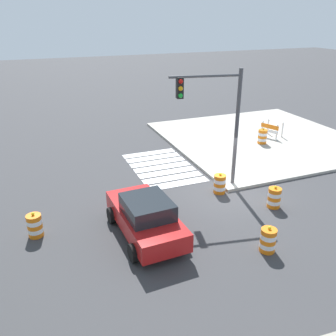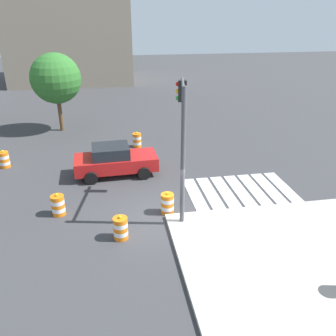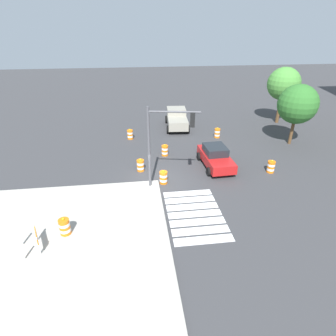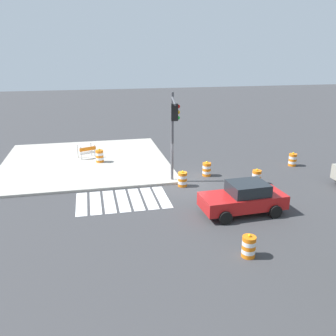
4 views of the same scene
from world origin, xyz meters
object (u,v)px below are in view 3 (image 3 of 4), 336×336
object	(u,v)px
pickup_truck	(177,118)
traffic_barrel_lane_center	(140,165)
traffic_barrel_near_corner	(165,150)
construction_barricade	(33,239)
traffic_barrel_median_near	(163,177)
traffic_barrel_median_far	(130,134)
traffic_barrel_crosswalk_end	(271,167)
sports_car	(215,157)
traffic_barrel_far_curb	(217,133)
traffic_barrel_on_sidewalk	(65,227)
street_tree_streetside_near	(298,104)
street_tree_streetside_mid	(284,84)
traffic_light_pole	(167,134)

from	to	relation	value
pickup_truck	traffic_barrel_lane_center	xyz separation A→B (m)	(9.78, -4.33, -0.52)
traffic_barrel_near_corner	construction_barricade	distance (m)	12.87
traffic_barrel_median_near	traffic_barrel_median_far	distance (m)	9.16
pickup_truck	traffic_barrel_crosswalk_end	world-z (taller)	pickup_truck
pickup_truck	construction_barricade	xyz separation A→B (m)	(17.55, -9.84, -0.25)
traffic_barrel_near_corner	construction_barricade	size ratio (longest dim) A/B	0.71
sports_car	traffic_barrel_median_far	size ratio (longest dim) A/B	4.29
traffic_barrel_far_curb	traffic_barrel_on_sidewalk	world-z (taller)	traffic_barrel_on_sidewalk
sports_car	traffic_barrel_crosswalk_end	distance (m)	4.21
traffic_barrel_crosswalk_end	street_tree_streetside_near	xyz separation A→B (m)	(-5.13, 4.37, 3.29)
traffic_barrel_on_sidewalk	traffic_barrel_crosswalk_end	bearing A→B (deg)	110.99
sports_car	traffic_barrel_median_far	bearing A→B (deg)	-135.73
traffic_barrel_crosswalk_end	traffic_barrel_far_curb	bearing A→B (deg)	-165.53
sports_car	traffic_barrel_median_near	distance (m)	4.83
sports_car	street_tree_streetside_near	xyz separation A→B (m)	(-3.63, 8.28, 2.93)
street_tree_streetside_near	traffic_barrel_median_far	bearing A→B (deg)	-101.97
street_tree_streetside_mid	sports_car	bearing A→B (deg)	-45.95
traffic_barrel_crosswalk_end	traffic_barrel_on_sidewalk	bearing A→B (deg)	-69.01
street_tree_streetside_mid	traffic_barrel_far_curb	bearing A→B (deg)	-65.64
sports_car	traffic_barrel_crosswalk_end	size ratio (longest dim) A/B	4.29
construction_barricade	street_tree_streetside_near	distance (m)	22.94
traffic_barrel_crosswalk_end	traffic_barrel_far_curb	distance (m)	7.84
traffic_barrel_lane_center	construction_barricade	distance (m)	9.52
traffic_barrel_near_corner	construction_barricade	xyz separation A→B (m)	(10.31, -7.69, 0.27)
pickup_truck	traffic_barrel_crosswalk_end	xyz separation A→B (m)	(11.27, 5.47, -0.52)
street_tree_streetside_near	traffic_light_pole	bearing A→B (deg)	-63.02
pickup_truck	street_tree_streetside_mid	distance (m)	12.13
traffic_barrel_far_curb	construction_barricade	xyz separation A→B (m)	(13.86, -13.35, 0.27)
traffic_barrel_on_sidewalk	street_tree_streetside_mid	xyz separation A→B (m)	(-16.66, 20.21, 3.70)
traffic_barrel_lane_center	construction_barricade	world-z (taller)	construction_barricade
traffic_barrel_median_far	traffic_barrel_on_sidewalk	xyz separation A→B (m)	(13.67, -3.49, 0.15)
traffic_barrel_near_corner	traffic_barrel_crosswalk_end	xyz separation A→B (m)	(4.04, 7.62, 0.00)
traffic_barrel_median_far	traffic_barrel_on_sidewalk	distance (m)	14.11
traffic_barrel_lane_center	traffic_barrel_median_far	bearing A→B (deg)	-173.80
traffic_barrel_near_corner	street_tree_streetside_near	xyz separation A→B (m)	(-1.09, 11.98, 3.29)
traffic_barrel_crosswalk_end	traffic_barrel_median_far	size ratio (longest dim) A/B	1.00
sports_car	traffic_barrel_far_curb	xyz separation A→B (m)	(-6.09, 1.96, -0.36)
traffic_barrel_lane_center	street_tree_streetside_near	world-z (taller)	street_tree_streetside_near
traffic_barrel_median_far	sports_car	bearing A→B (deg)	44.27
traffic_barrel_median_near	traffic_barrel_median_far	world-z (taller)	same
traffic_barrel_median_far	street_tree_streetside_near	bearing A→B (deg)	78.03
pickup_truck	traffic_barrel_far_curb	world-z (taller)	pickup_truck
traffic_barrel_median_far	traffic_light_pole	size ratio (longest dim) A/B	0.19
traffic_barrel_far_curb	street_tree_streetside_near	size ratio (longest dim) A/B	0.19
pickup_truck	traffic_barrel_on_sidewalk	xyz separation A→B (m)	(16.65, -8.55, -0.37)
sports_car	traffic_barrel_far_curb	world-z (taller)	sports_car
traffic_barrel_lane_center	traffic_light_pole	size ratio (longest dim) A/B	0.19
traffic_barrel_median_far	street_tree_streetside_mid	bearing A→B (deg)	100.14
traffic_barrel_median_far	traffic_barrel_crosswalk_end	bearing A→B (deg)	51.80
traffic_barrel_near_corner	traffic_barrel_lane_center	distance (m)	3.36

